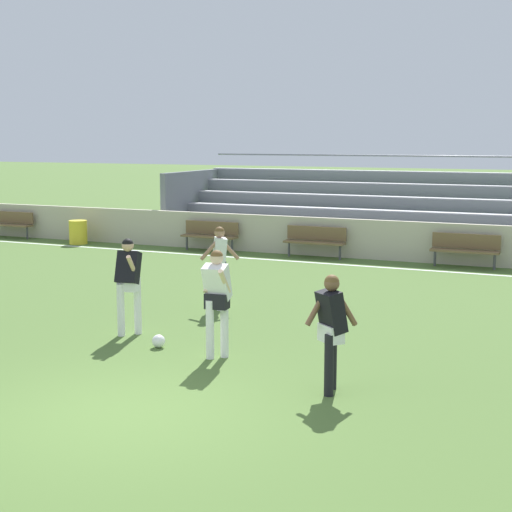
# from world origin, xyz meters

# --- Properties ---
(ground_plane) EXTENTS (160.00, 160.00, 0.00)m
(ground_plane) POSITION_xyz_m (0.00, 0.00, 0.00)
(ground_plane) COLOR #4C6B30
(field_line_sideline) EXTENTS (44.00, 0.12, 0.01)m
(field_line_sideline) POSITION_xyz_m (0.00, 12.25, 0.00)
(field_line_sideline) COLOR white
(field_line_sideline) RESTS_ON ground
(sideline_wall) EXTENTS (48.00, 0.16, 1.13)m
(sideline_wall) POSITION_xyz_m (0.00, 13.54, 0.57)
(sideline_wall) COLOR beige
(sideline_wall) RESTS_ON ground
(bleacher_stand) EXTENTS (21.82, 4.41, 2.85)m
(bleacher_stand) POSITION_xyz_m (2.88, 16.54, 1.22)
(bleacher_stand) COLOR #B2B2B7
(bleacher_stand) RESTS_ON ground
(bench_near_bin) EXTENTS (1.80, 0.40, 0.90)m
(bench_near_bin) POSITION_xyz_m (-13.30, 13.16, 0.55)
(bench_near_bin) COLOR brown
(bench_near_bin) RESTS_ON ground
(bench_near_wall_gap) EXTENTS (1.80, 0.40, 0.90)m
(bench_near_wall_gap) POSITION_xyz_m (2.15, 13.16, 0.55)
(bench_near_wall_gap) COLOR brown
(bench_near_wall_gap) RESTS_ON ground
(bench_far_right) EXTENTS (1.80, 0.40, 0.90)m
(bench_far_right) POSITION_xyz_m (-5.51, 13.16, 0.55)
(bench_far_right) COLOR brown
(bench_far_right) RESTS_ON ground
(bench_centre_sideline) EXTENTS (1.80, 0.40, 0.90)m
(bench_centre_sideline) POSITION_xyz_m (-2.10, 13.16, 0.55)
(bench_centre_sideline) COLOR brown
(bench_centre_sideline) RESTS_ON ground
(trash_bin) EXTENTS (0.59, 0.59, 0.77)m
(trash_bin) POSITION_xyz_m (-10.18, 12.80, 0.39)
(trash_bin) COLOR yellow
(trash_bin) RESTS_ON ground
(player_white_deep_cover) EXTENTS (0.46, 0.58, 1.72)m
(player_white_deep_cover) POSITION_xyz_m (-0.03, 2.74, 1.03)
(player_white_deep_cover) COLOR white
(player_white_deep_cover) RESTS_ON ground
(player_dark_pressing_high) EXTENTS (0.46, 0.63, 1.72)m
(player_dark_pressing_high) POSITION_xyz_m (-2.10, 3.42, 1.03)
(player_dark_pressing_high) COLOR white
(player_dark_pressing_high) RESTS_ON ground
(player_white_trailing_run) EXTENTS (0.73, 0.49, 1.68)m
(player_white_trailing_run) POSITION_xyz_m (-1.59, 5.96, 1.00)
(player_white_trailing_run) COLOR white
(player_white_trailing_run) RESTS_ON ground
(player_dark_on_ball) EXTENTS (0.68, 0.49, 1.64)m
(player_dark_on_ball) POSITION_xyz_m (2.13, 1.87, 0.97)
(player_dark_on_ball) COLOR black
(player_dark_on_ball) RESTS_ON ground
(soccer_ball) EXTENTS (0.22, 0.22, 0.22)m
(soccer_ball) POSITION_xyz_m (-1.20, 2.89, 0.11)
(soccer_ball) COLOR white
(soccer_ball) RESTS_ON ground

